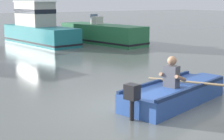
# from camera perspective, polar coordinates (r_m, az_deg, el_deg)

# --- Properties ---
(ground_plane) EXTENTS (120.00, 120.00, 0.00)m
(ground_plane) POSITION_cam_1_polar(r_m,az_deg,el_deg) (8.05, 4.66, -6.63)
(ground_plane) COLOR slate
(rowboat_with_person) EXTENTS (3.69, 1.86, 1.19)m
(rowboat_with_person) POSITION_cam_1_polar(r_m,az_deg,el_deg) (8.69, 10.44, -3.70)
(rowboat_with_person) COLOR #2D519E
(rowboat_with_person) RESTS_ON ground
(moored_boat_teal) EXTENTS (2.56, 6.07, 2.43)m
(moored_boat_teal) POSITION_cam_1_polar(r_m,az_deg,el_deg) (20.56, -12.02, 6.78)
(moored_boat_teal) COLOR #1E727A
(moored_boat_teal) RESTS_ON ground
(moored_boat_green) EXTENTS (2.70, 6.10, 1.67)m
(moored_boat_green) POSITION_cam_1_polar(r_m,az_deg,el_deg) (20.25, -1.67, 5.90)
(moored_boat_green) COLOR #287042
(moored_boat_green) RESTS_ON ground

